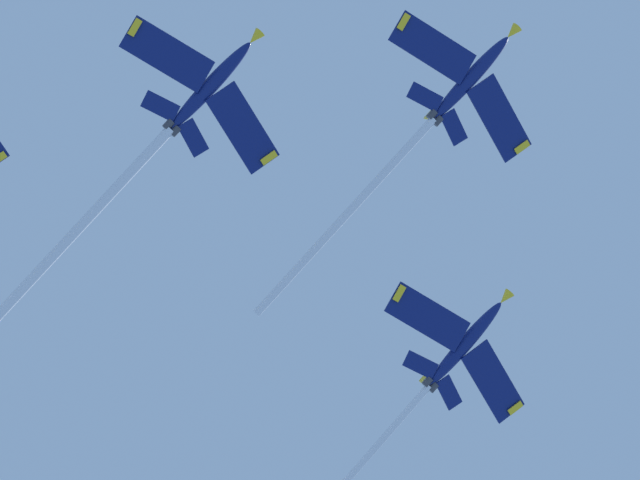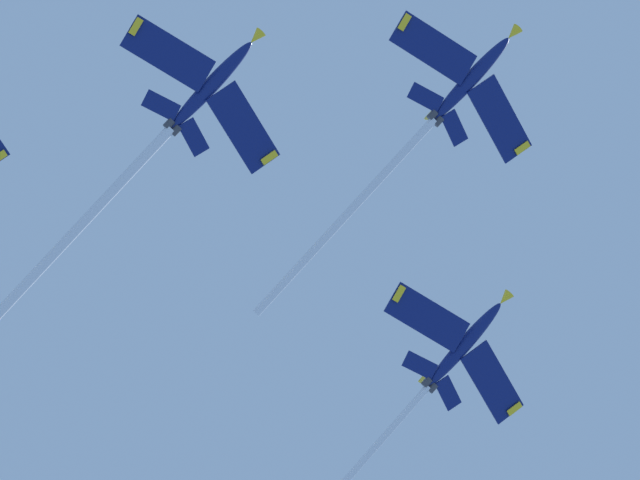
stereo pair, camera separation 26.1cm
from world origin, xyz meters
TOP-DOWN VIEW (x-y plane):
  - jet_lead at (-19.69, -18.52)m, footprint 22.55×35.17m
  - jet_left_wing at (-45.65, -27.90)m, footprint 24.76×40.17m
  - jet_right_wing at (-11.15, -46.25)m, footprint 24.68×39.14m

SIDE VIEW (x-z plane):
  - jet_right_wing at x=-11.15m, z-range 132.50..152.05m
  - jet_left_wing at x=-45.65m, z-range 133.11..153.61m
  - jet_lead at x=-19.69m, z-range 142.86..159.68m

